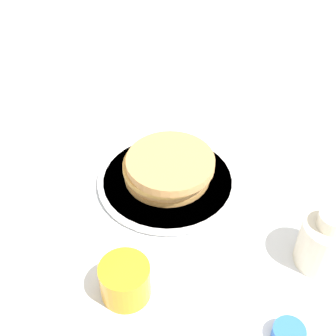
# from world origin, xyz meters

# --- Properties ---
(ground_plane) EXTENTS (4.00, 4.00, 0.00)m
(ground_plane) POSITION_xyz_m (0.00, 0.00, 0.00)
(ground_plane) COLOR white
(plate) EXTENTS (0.28, 0.28, 0.01)m
(plate) POSITION_xyz_m (-0.00, -0.02, 0.01)
(plate) COLOR white
(plate) RESTS_ON ground_plane
(pancake_stack) EXTENTS (0.18, 0.18, 0.06)m
(pancake_stack) POSITION_xyz_m (-0.00, -0.02, 0.04)
(pancake_stack) COLOR #DA9F52
(pancake_stack) RESTS_ON plate
(juice_glass) EXTENTS (0.08, 0.08, 0.07)m
(juice_glass) POSITION_xyz_m (0.24, 0.07, 0.03)
(juice_glass) COLOR orange
(juice_glass) RESTS_ON ground_plane
(cream_jug) EXTENTS (0.09, 0.09, 0.12)m
(cream_jug) POSITION_xyz_m (0.01, 0.30, 0.05)
(cream_jug) COLOR beige
(cream_jug) RESTS_ON ground_plane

